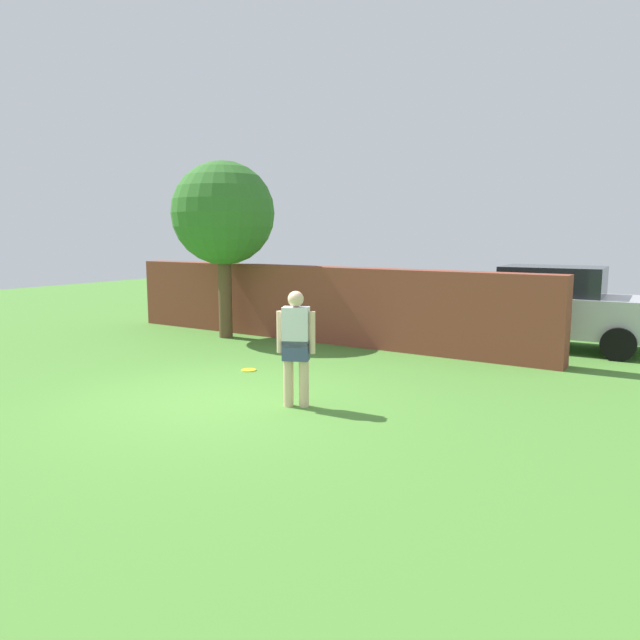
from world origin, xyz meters
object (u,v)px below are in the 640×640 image
Objects in this scene: tree at (223,215)px; person at (296,343)px; frisbee_yellow at (249,370)px; car at (551,307)px.

person is at bearing -38.78° from tree.
tree is at bearing 138.17° from frisbee_yellow.
tree is 6.26m from person.
tree is 0.94× the size of car.
car is at bearing -131.23° from person.
person is (4.64, -3.73, -1.94)m from tree.
person is at bearing -34.23° from frisbee_yellow.
tree reaches higher than person.
tree is at bearing 20.42° from car.
tree is 2.49× the size of person.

